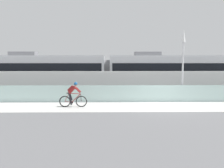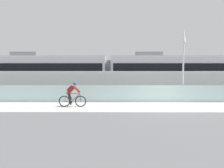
# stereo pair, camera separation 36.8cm
# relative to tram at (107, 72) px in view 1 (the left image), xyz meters

# --- Properties ---
(ground_plane) EXTENTS (200.00, 200.00, 0.00)m
(ground_plane) POSITION_rel_tram_xyz_m (3.82, -6.85, -1.89)
(ground_plane) COLOR slate
(bike_path_deck) EXTENTS (32.00, 3.20, 0.01)m
(bike_path_deck) POSITION_rel_tram_xyz_m (3.82, -6.85, -1.89)
(bike_path_deck) COLOR silver
(bike_path_deck) RESTS_ON ground
(glass_parapet) EXTENTS (32.00, 0.05, 1.21)m
(glass_parapet) POSITION_rel_tram_xyz_m (3.82, -5.00, -1.29)
(glass_parapet) COLOR silver
(glass_parapet) RESTS_ON ground
(concrete_barrier_wall) EXTENTS (32.00, 0.36, 2.14)m
(concrete_barrier_wall) POSITION_rel_tram_xyz_m (3.82, -3.20, -0.82)
(concrete_barrier_wall) COLOR silver
(concrete_barrier_wall) RESTS_ON ground
(tram_rail_near) EXTENTS (32.00, 0.08, 0.01)m
(tram_rail_near) POSITION_rel_tram_xyz_m (3.82, -0.72, -1.89)
(tram_rail_near) COLOR #595654
(tram_rail_near) RESTS_ON ground
(tram_rail_far) EXTENTS (32.00, 0.08, 0.01)m
(tram_rail_far) POSITION_rel_tram_xyz_m (3.82, 0.72, -1.89)
(tram_rail_far) COLOR #595654
(tram_rail_far) RESTS_ON ground
(tram) EXTENTS (22.56, 2.54, 3.81)m
(tram) POSITION_rel_tram_xyz_m (0.00, 0.00, 0.00)
(tram) COLOR silver
(tram) RESTS_ON ground
(cyclist_on_bike) EXTENTS (1.77, 0.58, 1.61)m
(cyclist_on_bike) POSITION_rel_tram_xyz_m (-2.12, -6.85, -1.09)
(cyclist_on_bike) COLOR black
(cyclist_on_bike) RESTS_ON ground
(lamp_post_antenna) EXTENTS (0.28, 0.28, 5.20)m
(lamp_post_antenna) POSITION_rel_tram_xyz_m (5.58, -4.70, 1.40)
(lamp_post_antenna) COLOR gray
(lamp_post_antenna) RESTS_ON ground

